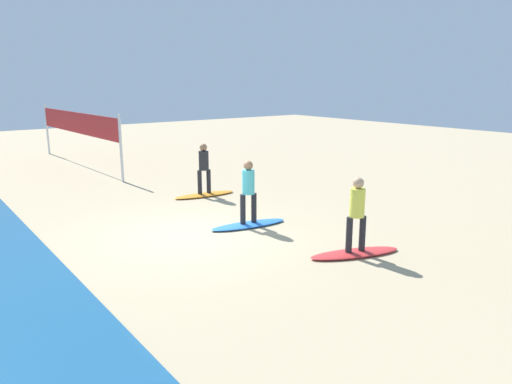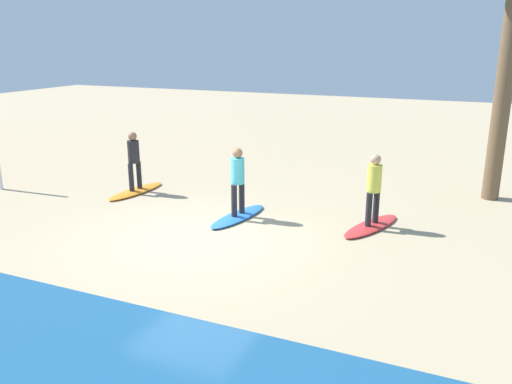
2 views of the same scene
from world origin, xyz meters
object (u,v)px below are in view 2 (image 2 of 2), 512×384
surfer_red (374,184)px  surfer_blue (238,177)px  surfboard_blue (238,216)px  surfer_orange (134,157)px  surfboard_red (371,226)px  surfboard_orange (136,191)px

surfer_red → surfer_blue: 3.16m
surfboard_blue → surfer_orange: size_ratio=1.28×
surfboard_blue → surfer_blue: bearing=9.1°
surfer_red → surfer_orange: bearing=-1.9°
surfer_red → surfer_orange: same height
surfer_orange → surfer_red: bearing=178.1°
surfboard_blue → surfer_orange: (3.59, -0.82, 0.99)m
surfboard_red → surfer_red: size_ratio=1.28×
surfboard_red → surfboard_blue: bearing=-59.9°
surfer_red → surfboard_blue: size_ratio=0.78×
surfer_red → surfboard_blue: bearing=11.1°
surfboard_blue → surfboard_orange: bearing=-93.9°
surfboard_red → surfer_orange: surfer_orange is taller
surfboard_red → surfer_red: surfer_red is taller
surfer_red → surfer_orange: (6.69, -0.22, 0.00)m
surfboard_blue → surfer_blue: size_ratio=1.28×
surfer_orange → surfer_blue: bearing=167.1°
surfer_blue → surfboard_blue: bearing=-90.0°
surfboard_red → surfer_blue: 3.32m
surfboard_red → surfer_orange: 6.77m
surfboard_blue → surfer_orange: 3.81m
surfboard_red → surfboard_orange: size_ratio=1.00×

